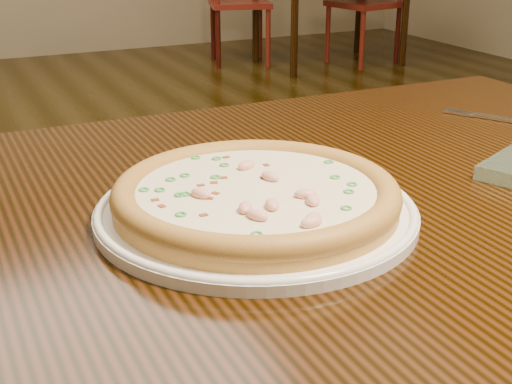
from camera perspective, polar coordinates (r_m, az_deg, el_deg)
name	(u,v)px	position (r m, az deg, el deg)	size (l,w,h in m)	color
hero_table	(324,258)	(0.91, 5.49, -5.30)	(1.20, 0.80, 0.75)	black
plate	(256,210)	(0.77, 0.00, -1.47)	(0.35, 0.35, 0.02)	white
pizza	(256,195)	(0.77, 0.01, -0.21)	(0.31, 0.31, 0.03)	#CE8E44
fork	(502,119)	(1.20, 19.05, 5.56)	(0.10, 0.16, 0.00)	silver
chair_c	(232,2)	(5.33, -1.93, 14.91)	(0.52, 0.52, 0.95)	maroon
chair_d	(370,2)	(5.43, 9.08, 14.79)	(0.49, 0.49, 0.95)	maroon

